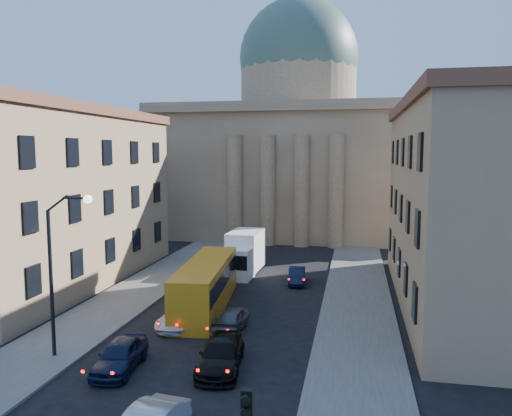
{
  "coord_description": "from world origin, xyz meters",
  "views": [
    {
      "loc": [
        8.18,
        -15.12,
        10.96
      ],
      "look_at": [
        1.37,
        18.92,
        7.11
      ],
      "focal_mm": 35.0,
      "sensor_mm": 36.0,
      "label": 1
    }
  ],
  "objects_px": {
    "car_left_near": "(120,355)",
    "city_bus": "(206,283)",
    "box_truck": "(243,254)",
    "street_lamp": "(59,262)"
  },
  "relations": [
    {
      "from": "street_lamp",
      "to": "car_left_near",
      "type": "bearing_deg",
      "value": -10.96
    },
    {
      "from": "city_bus",
      "to": "car_left_near",
      "type": "bearing_deg",
      "value": -102.59
    },
    {
      "from": "box_truck",
      "to": "car_left_near",
      "type": "bearing_deg",
      "value": -92.22
    },
    {
      "from": "box_truck",
      "to": "street_lamp",
      "type": "bearing_deg",
      "value": -102.27
    },
    {
      "from": "street_lamp",
      "to": "car_left_near",
      "type": "distance_m",
      "value": 5.85
    },
    {
      "from": "street_lamp",
      "to": "city_bus",
      "type": "distance_m",
      "value": 11.67
    },
    {
      "from": "car_left_near",
      "to": "box_truck",
      "type": "distance_m",
      "value": 21.3
    },
    {
      "from": "car_left_near",
      "to": "city_bus",
      "type": "bearing_deg",
      "value": 78.23
    },
    {
      "from": "street_lamp",
      "to": "car_left_near",
      "type": "height_order",
      "value": "street_lamp"
    },
    {
      "from": "city_bus",
      "to": "box_truck",
      "type": "bearing_deg",
      "value": 82.61
    }
  ]
}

